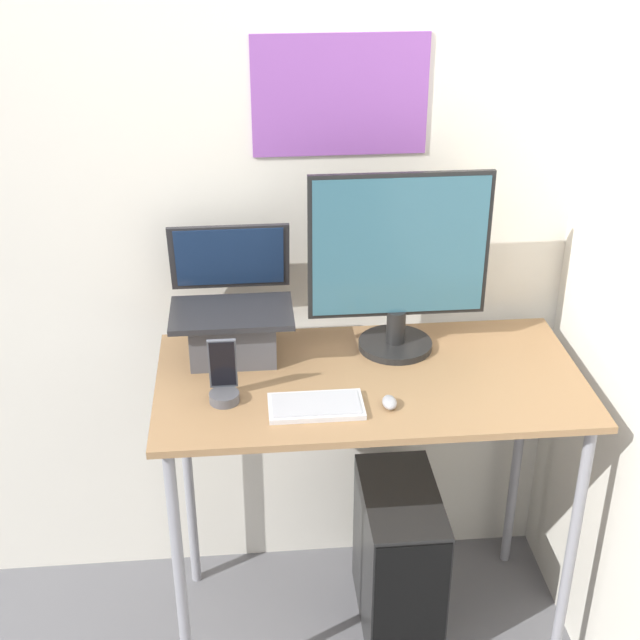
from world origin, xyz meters
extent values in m
cube|color=silver|center=(0.00, 0.67, 1.30)|extent=(6.00, 0.05, 2.60)
cube|color=purple|center=(-0.05, 0.65, 1.59)|extent=(0.48, 0.01, 0.33)
cube|color=#936D47|center=(0.00, 0.29, 0.91)|extent=(1.15, 0.59, 0.02)
cylinder|color=gray|center=(-0.53, 0.05, 0.45)|extent=(0.03, 0.03, 0.90)
cylinder|color=gray|center=(0.53, 0.05, 0.45)|extent=(0.03, 0.03, 0.90)
cylinder|color=gray|center=(-0.53, 0.54, 0.45)|extent=(0.03, 0.03, 0.90)
cylinder|color=gray|center=(0.53, 0.54, 0.45)|extent=(0.03, 0.03, 0.90)
cube|color=#4C4C51|center=(-0.37, 0.43, 0.98)|extent=(0.24, 0.15, 0.13)
cube|color=#262628|center=(-0.37, 0.43, 1.06)|extent=(0.34, 0.21, 0.02)
cube|color=#262628|center=(-0.37, 0.56, 1.17)|extent=(0.34, 0.06, 0.21)
cube|color=navy|center=(-0.37, 0.55, 1.17)|extent=(0.30, 0.05, 0.19)
cylinder|color=black|center=(0.09, 0.45, 0.93)|extent=(0.21, 0.21, 0.02)
cylinder|color=black|center=(0.09, 0.45, 0.98)|extent=(0.05, 0.05, 0.10)
cube|color=black|center=(0.09, 0.45, 1.23)|extent=(0.50, 0.01, 0.42)
cube|color=#336072|center=(0.09, 0.45, 1.23)|extent=(0.47, 0.01, 0.39)
cube|color=silver|center=(-0.16, 0.15, 0.92)|extent=(0.24, 0.13, 0.01)
cube|color=#A8A8AD|center=(-0.16, 0.15, 0.93)|extent=(0.22, 0.11, 0.00)
ellipsoid|color=#99999E|center=(0.03, 0.14, 0.93)|extent=(0.04, 0.06, 0.03)
cylinder|color=#4C4C51|center=(-0.39, 0.21, 0.93)|extent=(0.08, 0.08, 0.03)
cube|color=#4C515B|center=(-0.39, 0.22, 1.02)|extent=(0.07, 0.04, 0.16)
cube|color=black|center=(-0.39, 0.22, 1.02)|extent=(0.06, 0.03, 0.14)
cube|color=black|center=(0.11, 0.32, 0.25)|extent=(0.23, 0.42, 0.49)
cube|color=black|center=(0.11, 0.11, 0.25)|extent=(0.22, 0.01, 0.47)
camera|label=1|loc=(-0.33, -1.75, 2.16)|focal=50.00mm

